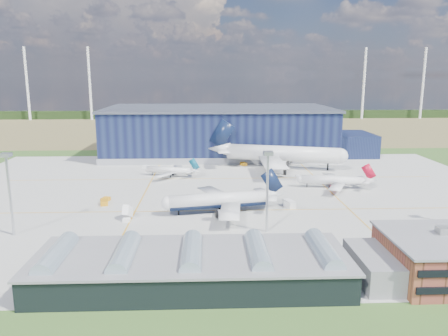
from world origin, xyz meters
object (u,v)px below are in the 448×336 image
Objects in this scene: gse_cart_b at (146,167)px; airliner_regional at (169,167)px; light_mast_west at (8,181)px; airliner_navy at (218,193)px; airstair at (128,214)px; airliner_widebody at (283,145)px; gse_tug_a at (104,203)px; light_mast_center at (268,179)px; gse_cart_a at (298,177)px; car_a at (382,254)px; airliner_red at (332,176)px; car_b at (239,256)px; gse_tug_c at (244,164)px; gse_van_b at (289,204)px; gse_van_a at (243,204)px; gse_tug_b at (106,199)px; hangar at (224,133)px.

airliner_regional is at bearing -119.96° from gse_cart_b.
light_mast_west is at bearing 80.01° from airliner_regional.
airstair is (-27.89, -5.13, -5.10)m from airliner_navy.
gse_tug_a is (-70.55, -57.02, -10.12)m from airliner_widebody.
light_mast_center is 60.49m from gse_tug_a.
gse_cart_a is at bearing -167.73° from airliner_regional.
airstair reaches higher than car_a.
airliner_red reaches higher than car_b.
gse_cart_a is 82.62m from car_a.
gse_tug_c is at bearing -45.13° from airliner_red.
gse_tug_a reaches higher than gse_tug_c.
airliner_regional is 55.77m from gse_cart_a.
gse_tug_a reaches higher than car_b.
light_mast_center is at bearing -132.71° from gse_van_b.
gse_van_a is 37.91m from airstair.
gse_cart_a is 34.69m from gse_tug_c.
airliner_navy is at bearing -130.80° from gse_cart_b.
light_mast_west is 39.71m from gse_tug_b.
airliner_regional is 21.75m from gse_cart_b.
airliner_navy is at bearing -1.58° from gse_tug_b.
airstair is (-41.00, 12.87, -13.89)m from light_mast_center.
airliner_red is 68.95m from airliner_regional.
gse_van_b is at bearing -107.10° from gse_tug_c.
gse_cart_b is at bearing 102.02° from airstair.
gse_van_a is at bearing 42.52° from airliner_red.
airliner_widebody is at bearing 43.70° from light_mast_west.
airliner_red is 32.46m from gse_van_b.
gse_van_a is at bearing 8.57° from gse_tug_b.
airliner_widebody reaches higher than gse_cart_b.
car_a is 34.76m from car_b.
gse_van_b reaches higher than car_a.
gse_cart_a is (-9.63, 17.47, -4.40)m from airliner_red.
gse_tug_b is at bearing 128.41° from airstair.
airliner_red is at bearing -28.65° from car_a.
airliner_regional is 91.29m from car_b.
airliner_widebody is 21.64m from gse_tug_c.
light_mast_west is at bearing -100.43° from gse_tug_b.
car_b is (-4.24, -41.98, -0.47)m from gse_van_a.
airliner_regional is 6.69× the size of car_a.
light_mast_center is 6.04× the size of car_b.
gse_tug_b is 0.94× the size of gse_tug_c.
airliner_red reaches higher than gse_cart_b.
gse_tug_b is at bearing 148.25° from light_mast_center.
airstair is 44.48m from car_b.
airstair is at bearing -106.81° from hangar.
gse_tug_c is at bearing -111.57° from airliner_navy.
airliner_widebody is at bearing -23.19° from gse_van_a.
gse_van_a is 75.40m from gse_cart_b.
gse_van_b is 52.73m from airstair.
car_a is (6.83, -103.00, -10.27)m from airliner_widebody.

